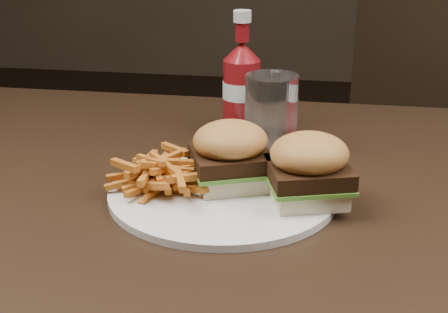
% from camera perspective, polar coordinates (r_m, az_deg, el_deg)
% --- Properties ---
extents(dining_table, '(1.20, 0.80, 0.04)m').
position_cam_1_polar(dining_table, '(0.85, 1.94, -3.68)').
color(dining_table, black).
rests_on(dining_table, ground).
extents(plate, '(0.29, 0.29, 0.01)m').
position_cam_1_polar(plate, '(0.80, -0.12, -3.27)').
color(plate, white).
rests_on(plate, dining_table).
extents(sandwich_half_a, '(0.11, 0.11, 0.02)m').
position_cam_1_polar(sandwich_half_a, '(0.80, 0.57, -1.88)').
color(sandwich_half_a, beige).
rests_on(sandwich_half_a, plate).
extents(sandwich_half_b, '(0.10, 0.10, 0.02)m').
position_cam_1_polar(sandwich_half_b, '(0.77, 7.63, -3.22)').
color(sandwich_half_b, '#FBD9BB').
rests_on(sandwich_half_b, plate).
extents(fries_pile, '(0.12, 0.12, 0.04)m').
position_cam_1_polar(fries_pile, '(0.79, -5.43, -1.46)').
color(fries_pile, '#B06E0E').
rests_on(fries_pile, plate).
extents(ketchup_bottle, '(0.07, 0.07, 0.12)m').
position_cam_1_polar(ketchup_bottle, '(1.01, 1.61, 5.49)').
color(ketchup_bottle, maroon).
rests_on(ketchup_bottle, dining_table).
extents(tumbler, '(0.09, 0.09, 0.12)m').
position_cam_1_polar(tumbler, '(0.93, 4.32, 3.72)').
color(tumbler, white).
rests_on(tumbler, dining_table).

